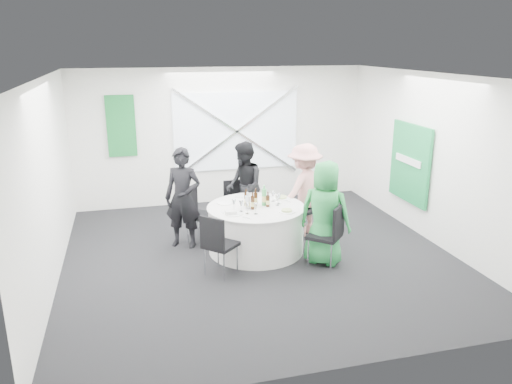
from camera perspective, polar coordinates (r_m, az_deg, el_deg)
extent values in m
plane|color=black|center=(8.01, 0.37, -7.27)|extent=(6.00, 6.00, 0.00)
plane|color=white|center=(7.34, 0.41, 13.14)|extent=(6.00, 6.00, 0.00)
plane|color=white|center=(10.42, -3.93, 6.37)|extent=(6.00, 0.00, 6.00)
plane|color=white|center=(4.86, 9.65, -5.91)|extent=(6.00, 0.00, 6.00)
plane|color=white|center=(7.39, -22.69, 0.86)|extent=(0.00, 6.00, 6.00)
plane|color=white|center=(8.81, 19.63, 3.55)|extent=(0.00, 6.00, 6.00)
cube|color=white|center=(10.42, -2.26, 6.96)|extent=(2.60, 0.03, 1.60)
cube|color=silver|center=(10.38, -2.22, 6.93)|extent=(2.63, 0.05, 1.84)
cube|color=silver|center=(10.38, -2.22, 6.93)|extent=(2.63, 0.05, 1.84)
cube|color=#15692F|center=(10.15, -15.16, 7.28)|extent=(0.55, 0.04, 1.20)
cube|color=#188944|center=(9.31, 17.17, 3.17)|extent=(0.05, 1.20, 1.40)
cylinder|color=silver|center=(8.05, 0.00, -4.30)|extent=(1.52, 1.52, 0.74)
cylinder|color=silver|center=(7.92, 0.00, -1.73)|extent=(1.56, 1.56, 0.02)
cube|color=black|center=(9.09, -2.29, -1.56)|extent=(0.41, 0.41, 0.05)
cube|color=black|center=(9.19, -2.62, 0.13)|extent=(0.37, 0.06, 0.41)
cylinder|color=silver|center=(9.34, -1.62, -2.44)|extent=(0.02, 0.02, 0.39)
cylinder|color=silver|center=(9.26, -3.47, -2.63)|extent=(0.02, 0.02, 0.39)
cylinder|color=silver|center=(9.06, -1.06, -3.05)|extent=(0.02, 0.02, 0.39)
cylinder|color=silver|center=(8.98, -2.96, -3.26)|extent=(0.02, 0.02, 0.39)
cube|color=black|center=(8.44, -6.22, -2.72)|extent=(0.61, 0.61, 0.05)
cube|color=black|center=(8.46, -7.50, -0.88)|extent=(0.29, 0.35, 0.46)
cylinder|color=silver|center=(8.74, -6.62, -3.72)|extent=(0.02, 0.02, 0.44)
cylinder|color=silver|center=(8.46, -7.79, -4.47)|extent=(0.02, 0.02, 0.44)
cylinder|color=silver|center=(8.58, -4.57, -4.06)|extent=(0.02, 0.02, 0.44)
cylinder|color=silver|center=(8.30, -5.70, -4.84)|extent=(0.02, 0.02, 0.44)
cube|color=black|center=(8.71, 5.52, -1.97)|extent=(0.60, 0.60, 0.05)
cube|color=black|center=(8.77, 6.55, -0.03)|extent=(0.22, 0.41, 0.48)
cylinder|color=silver|center=(8.80, 7.15, -3.57)|extent=(0.02, 0.02, 0.46)
cylinder|color=silver|center=(9.03, 5.48, -2.97)|extent=(0.02, 0.02, 0.46)
cylinder|color=silver|center=(8.55, 5.47, -4.11)|extent=(0.02, 0.02, 0.46)
cylinder|color=silver|center=(8.79, 3.80, -3.48)|extent=(0.02, 0.02, 0.46)
cube|color=black|center=(7.57, 7.82, -5.00)|extent=(0.63, 0.63, 0.05)
cube|color=black|center=(7.42, 9.43, -3.37)|extent=(0.32, 0.34, 0.47)
cylinder|color=silver|center=(7.46, 8.56, -7.45)|extent=(0.02, 0.02, 0.45)
cylinder|color=silver|center=(7.77, 9.46, -6.48)|extent=(0.02, 0.02, 0.45)
cylinder|color=silver|center=(7.57, 5.99, -6.97)|extent=(0.02, 0.02, 0.45)
cylinder|color=silver|center=(7.88, 6.99, -6.03)|extent=(0.02, 0.02, 0.45)
cube|color=black|center=(7.25, -4.05, -6.06)|extent=(0.60, 0.60, 0.05)
cube|color=black|center=(7.01, -5.04, -4.70)|extent=(0.31, 0.32, 0.45)
cylinder|color=silver|center=(7.32, -5.89, -7.93)|extent=(0.02, 0.02, 0.43)
cylinder|color=silver|center=(7.13, -3.67, -8.54)|extent=(0.02, 0.02, 0.43)
cylinder|color=silver|center=(7.57, -4.33, -7.03)|extent=(0.02, 0.02, 0.43)
cylinder|color=silver|center=(7.39, -2.15, -7.59)|extent=(0.02, 0.02, 0.43)
imported|color=black|center=(8.21, -8.34, -0.68)|extent=(0.72, 0.62, 1.66)
imported|color=black|center=(8.87, -1.38, 0.62)|extent=(0.46, 0.80, 1.60)
imported|color=pink|center=(8.67, 5.51, 0.23)|extent=(1.15, 0.92, 1.62)
imported|color=green|center=(7.55, 7.87, -2.41)|extent=(0.93, 0.88, 1.60)
cylinder|color=white|center=(8.46, -1.39, -0.41)|extent=(0.29, 0.29, 0.01)
cylinder|color=white|center=(8.09, -3.57, -1.25)|extent=(0.26, 0.26, 0.01)
cylinder|color=white|center=(8.33, 2.89, -0.70)|extent=(0.29, 0.29, 0.01)
cylinder|color=#8FB25F|center=(8.33, 2.90, -0.57)|extent=(0.19, 0.19, 0.02)
cylinder|color=white|center=(7.68, 3.53, -2.24)|extent=(0.25, 0.25, 0.01)
cylinder|color=#8FB25F|center=(7.67, 3.53, -2.10)|extent=(0.17, 0.17, 0.02)
cylinder|color=white|center=(7.57, -2.55, -2.51)|extent=(0.26, 0.26, 0.01)
cube|color=silver|center=(7.54, -2.89, -2.34)|extent=(0.17, 0.11, 0.05)
cylinder|color=#371C0A|center=(7.93, -1.14, -0.85)|extent=(0.06, 0.06, 0.21)
cylinder|color=#371C0A|center=(7.89, -1.14, 0.09)|extent=(0.02, 0.02, 0.06)
cylinder|color=#CDBE6C|center=(7.93, -1.13, -1.00)|extent=(0.06, 0.06, 0.07)
cylinder|color=#371C0A|center=(7.96, -0.03, -0.76)|extent=(0.06, 0.06, 0.21)
cylinder|color=#371C0A|center=(7.92, -0.04, 0.17)|extent=(0.02, 0.02, 0.06)
cylinder|color=#CDBE6C|center=(7.97, -0.03, -0.91)|extent=(0.06, 0.06, 0.07)
cylinder|color=#371C0A|center=(7.89, 1.36, -1.05)|extent=(0.06, 0.06, 0.18)
cylinder|color=#371C0A|center=(7.85, 1.37, -0.20)|extent=(0.02, 0.02, 0.06)
cylinder|color=#CDBE6C|center=(7.89, 1.36, -1.17)|extent=(0.06, 0.06, 0.06)
cylinder|color=#371C0A|center=(7.76, -0.39, -1.24)|extent=(0.06, 0.06, 0.21)
cylinder|color=#371C0A|center=(7.72, -0.39, -0.29)|extent=(0.02, 0.02, 0.06)
cylinder|color=#CDBE6C|center=(7.76, -0.39, -1.39)|extent=(0.06, 0.06, 0.07)
cylinder|color=#43AF5A|center=(7.94, 0.93, -0.59)|extent=(0.08, 0.08, 0.27)
cylinder|color=#43AF5A|center=(7.89, 0.94, 0.56)|extent=(0.03, 0.03, 0.06)
cylinder|color=#CDBE6C|center=(7.95, 0.93, -0.78)|extent=(0.08, 0.08, 0.10)
cylinder|color=silver|center=(7.78, -0.97, -1.19)|extent=(0.08, 0.08, 0.21)
cylinder|color=silver|center=(7.74, -0.98, -0.24)|extent=(0.03, 0.03, 0.06)
cylinder|color=#CDBE6C|center=(7.79, -0.97, -1.34)|extent=(0.08, 0.08, 0.07)
cylinder|color=white|center=(8.07, 2.63, -1.33)|extent=(0.06, 0.06, 0.00)
cylinder|color=white|center=(8.05, 2.63, -0.97)|extent=(0.01, 0.01, 0.10)
cone|color=white|center=(8.03, 2.64, -0.46)|extent=(0.07, 0.07, 0.08)
cylinder|color=white|center=(7.69, -1.70, -2.22)|extent=(0.06, 0.06, 0.00)
cylinder|color=white|center=(7.68, -1.70, -1.85)|extent=(0.01, 0.01, 0.10)
cone|color=white|center=(7.65, -1.71, -1.31)|extent=(0.07, 0.07, 0.08)
cylinder|color=white|center=(7.60, -0.99, -2.46)|extent=(0.06, 0.06, 0.00)
cylinder|color=white|center=(7.58, -1.00, -2.09)|extent=(0.01, 0.01, 0.10)
cone|color=white|center=(7.55, -1.00, -1.54)|extent=(0.07, 0.07, 0.08)
cylinder|color=white|center=(8.19, 1.96, -1.04)|extent=(0.06, 0.06, 0.00)
cylinder|color=white|center=(8.17, 1.96, -0.70)|extent=(0.01, 0.01, 0.10)
cone|color=white|center=(8.15, 1.97, -0.19)|extent=(0.07, 0.07, 0.08)
cylinder|color=white|center=(7.57, -0.02, -2.52)|extent=(0.06, 0.06, 0.00)
cylinder|color=white|center=(7.56, -0.02, -2.14)|extent=(0.01, 0.01, 0.10)
cone|color=white|center=(7.53, -0.02, -1.60)|extent=(0.07, 0.07, 0.08)
cylinder|color=white|center=(7.99, 2.46, -1.51)|extent=(0.06, 0.06, 0.00)
cylinder|color=white|center=(7.97, 2.46, -1.15)|extent=(0.01, 0.01, 0.10)
cone|color=white|center=(7.95, 2.47, -0.63)|extent=(0.07, 0.07, 0.08)
cylinder|color=white|center=(7.76, -2.53, -2.05)|extent=(0.06, 0.06, 0.00)
cylinder|color=white|center=(7.75, -2.54, -1.69)|extent=(0.01, 0.01, 0.10)
cone|color=white|center=(7.72, -2.54, -1.15)|extent=(0.07, 0.07, 0.08)
cube|color=silver|center=(8.47, 0.19, -0.43)|extent=(0.15, 0.02, 0.01)
cube|color=silver|center=(8.40, -1.90, -0.57)|extent=(0.15, 0.02, 0.01)
cube|color=silver|center=(7.60, -3.45, -2.46)|extent=(0.11, 0.12, 0.01)
cube|color=silver|center=(7.39, -1.06, -3.00)|extent=(0.12, 0.12, 0.01)
cube|color=silver|center=(8.19, 3.58, -1.06)|extent=(0.09, 0.14, 0.01)
cube|color=silver|center=(8.42, 1.73, -0.54)|extent=(0.09, 0.14, 0.01)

